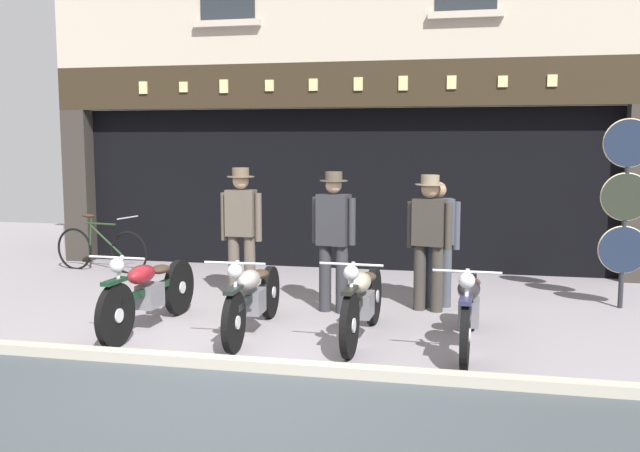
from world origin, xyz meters
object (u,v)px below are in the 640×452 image
motorcycle_center_left (253,297)px  salesman_right (437,239)px  shopkeeper_center (334,235)px  leaning_bicycle (101,248)px  motorcycle_center (362,300)px  tyre_sign_pole (626,199)px  motorcycle_center_right (469,307)px  assistant_far_right (429,236)px  salesman_left (241,226)px  advert_board_near (258,157)px  motorcycle_left (149,292)px

motorcycle_center_left → salesman_right: size_ratio=1.28×
salesman_right → motorcycle_center_left: bearing=29.2°
shopkeeper_center → leaning_bicycle: 4.60m
motorcycle_center_left → motorcycle_center: bearing=179.8°
motorcycle_center_left → tyre_sign_pole: bearing=-154.7°
motorcycle_center_right → salesman_right: 1.82m
motorcycle_center → assistant_far_right: size_ratio=1.17×
motorcycle_center_right → motorcycle_center: bearing=-0.5°
shopkeeper_center → tyre_sign_pole: bearing=-153.3°
salesman_right → tyre_sign_pole: 2.35m
motorcycle_center → leaning_bicycle: leaning_bicycle is taller
salesman_right → assistant_far_right: size_ratio=0.94×
motorcycle_center → motorcycle_center_right: (1.09, -0.06, -0.00)m
salesman_left → advert_board_near: 2.72m
motorcycle_center → shopkeeper_center: size_ratio=1.14×
motorcycle_center_left → salesman_right: salesman_right is taller
motorcycle_center_left → leaning_bicycle: 4.63m
motorcycle_center_right → tyre_sign_pole: size_ratio=0.87×
shopkeeper_center → motorcycle_left: bearing=45.4°
motorcycle_left → assistant_far_right: bearing=-149.7°
motorcycle_center_right → shopkeeper_center: bearing=-33.7°
assistant_far_right → leaning_bicycle: (-5.29, 1.57, -0.56)m
assistant_far_right → advert_board_near: advert_board_near is taller
motorcycle_center_right → assistant_far_right: assistant_far_right is taller
motorcycle_center → motorcycle_center_right: 1.09m
motorcycle_left → tyre_sign_pole: (5.30, 2.16, 0.94)m
motorcycle_left → salesman_left: (0.50, 1.72, 0.54)m
advert_board_near → motorcycle_center_left: bearing=-73.8°
advert_board_near → shopkeeper_center: bearing=-58.2°
motorcycle_center → motorcycle_center_right: size_ratio=0.95×
assistant_far_right → tyre_sign_pole: (2.35, 0.63, 0.44)m
salesman_left → advert_board_near: size_ratio=1.66×
motorcycle_center_left → assistant_far_right: (1.78, 1.46, 0.52)m
motorcycle_center_right → assistant_far_right: size_ratio=1.23×
salesman_right → assistant_far_right: assistant_far_right is taller
salesman_right → leaning_bicycle: size_ratio=0.90×
motorcycle_center_left → salesman_right: 2.57m
salesman_left → tyre_sign_pole: size_ratio=0.74×
motorcycle_left → motorcycle_center: motorcycle_left is taller
motorcycle_center → tyre_sign_pole: 3.72m
assistant_far_right → shopkeeper_center: bearing=28.9°
motorcycle_center → leaning_bicycle: bearing=-30.3°
leaning_bicycle → motorcycle_center_right: bearing=72.0°
motorcycle_center_left → shopkeeper_center: 1.43m
salesman_left → shopkeeper_center: (1.33, -0.50, -0.02)m
tyre_sign_pole → leaning_bicycle: (-7.64, 0.94, -1.00)m
motorcycle_left → motorcycle_center: 2.36m
assistant_far_right → motorcycle_center_left: bearing=53.0°
motorcycle_center_left → assistant_far_right: size_ratio=1.21×
motorcycle_left → salesman_right: 3.55m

